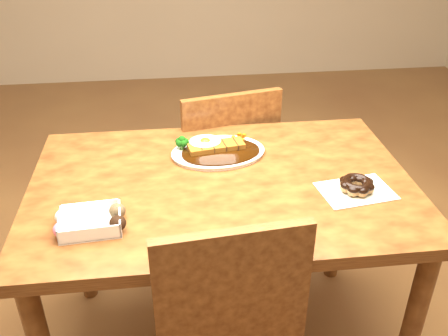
{
  "coord_description": "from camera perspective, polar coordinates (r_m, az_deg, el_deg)",
  "views": [
    {
      "loc": [
        -0.15,
        -1.32,
        1.58
      ],
      "look_at": [
        0.0,
        -0.02,
        0.81
      ],
      "focal_mm": 40.0,
      "sensor_mm": 36.0,
      "label": 1
    }
  ],
  "objects": [
    {
      "name": "katsu_curry_plate",
      "position": [
        1.71,
        -0.88,
        2.08
      ],
      "size": [
        0.34,
        0.25,
        0.06
      ],
      "rotation": [
        0.0,
        0.0,
        0.09
      ],
      "color": "white",
      "rests_on": "table"
    },
    {
      "name": "chair_far",
      "position": [
        2.17,
        -0.24,
        -0.05
      ],
      "size": [
        0.5,
        0.5,
        0.87
      ],
      "rotation": [
        0.0,
        0.0,
        3.35
      ],
      "color": "#431D0D",
      "rests_on": "ground"
    },
    {
      "name": "table",
      "position": [
        1.62,
        -0.23,
        -4.47
      ],
      "size": [
        1.2,
        0.8,
        0.75
      ],
      "color": "#431D0D",
      "rests_on": "ground"
    },
    {
      "name": "pon_de_ring",
      "position": [
        1.56,
        14.92,
        -1.92
      ],
      "size": [
        0.24,
        0.18,
        0.04
      ],
      "rotation": [
        0.0,
        0.0,
        0.15
      ],
      "color": "silver",
      "rests_on": "table"
    },
    {
      "name": "donut_box",
      "position": [
        1.4,
        -15.03,
        -5.84
      ],
      "size": [
        0.19,
        0.14,
        0.05
      ],
      "rotation": [
        0.0,
        0.0,
        0.08
      ],
      "color": "white",
      "rests_on": "table"
    }
  ]
}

